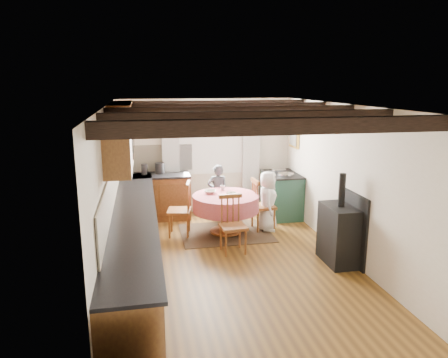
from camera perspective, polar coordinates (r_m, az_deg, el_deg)
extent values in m
cube|color=brown|center=(6.63, 1.36, -11.28)|extent=(3.60, 5.50, 0.00)
cube|color=white|center=(6.05, 1.48, 9.90)|extent=(3.60, 5.50, 0.00)
cube|color=silver|center=(8.88, -2.43, 3.10)|extent=(3.60, 0.00, 2.40)
cube|color=silver|center=(3.74, 10.77, -11.35)|extent=(3.60, 0.00, 2.40)
cube|color=silver|center=(6.11, -15.29, -1.94)|extent=(0.00, 5.50, 2.40)
cube|color=silver|center=(6.85, 16.29, -0.42)|extent=(0.00, 5.50, 2.40)
cube|color=black|center=(4.14, 7.57, 7.09)|extent=(3.60, 0.16, 0.16)
cube|color=black|center=(5.09, 3.96, 8.27)|extent=(3.60, 0.16, 0.16)
cube|color=black|center=(6.06, 1.48, 9.05)|extent=(3.60, 0.16, 0.16)
cube|color=black|center=(7.04, -0.32, 9.61)|extent=(3.60, 0.16, 0.16)
cube|color=black|center=(8.02, -1.68, 10.02)|extent=(3.60, 0.16, 0.16)
cube|color=beige|center=(6.40, -14.94, -1.25)|extent=(0.02, 4.50, 0.55)
cube|color=beige|center=(8.77, -8.89, 2.82)|extent=(1.40, 0.02, 0.55)
cube|color=brown|center=(6.33, -12.14, -8.48)|extent=(0.60, 5.30, 0.88)
cube|color=brown|center=(8.66, -8.97, -2.46)|extent=(1.30, 0.60, 0.88)
cube|color=black|center=(6.18, -12.16, -4.50)|extent=(0.64, 5.30, 0.04)
cube|color=black|center=(8.53, -9.07, 0.48)|extent=(1.30, 0.64, 0.04)
cube|color=brown|center=(7.15, -13.65, 6.40)|extent=(0.34, 1.80, 0.90)
cube|color=brown|center=(5.67, -14.20, 4.21)|extent=(0.34, 0.90, 0.70)
cube|color=white|center=(8.82, -1.80, 5.66)|extent=(1.34, 0.03, 1.54)
cube|color=white|center=(8.83, -1.80, 5.67)|extent=(1.20, 0.01, 1.40)
cube|color=white|center=(8.72, -7.20, 2.15)|extent=(0.35, 0.10, 2.10)
cube|color=white|center=(8.99, 3.67, 2.56)|extent=(0.35, 0.10, 2.10)
cylinder|color=black|center=(8.68, -1.73, 9.52)|extent=(2.00, 0.03, 0.03)
cube|color=gold|center=(8.82, 9.50, 6.15)|extent=(0.04, 0.50, 0.60)
cylinder|color=silver|center=(9.00, 4.23, 6.42)|extent=(0.30, 0.02, 0.30)
cube|color=#3A291C|center=(7.84, 0.23, -7.30)|extent=(1.64, 1.28, 0.01)
imported|color=#384047|center=(8.40, -0.87, -1.86)|extent=(0.43, 0.29, 1.14)
imported|color=white|center=(7.89, 5.94, -2.98)|extent=(0.48, 0.62, 1.13)
imported|color=silver|center=(7.75, -1.91, -1.74)|extent=(0.28, 0.28, 0.06)
imported|color=silver|center=(7.58, 1.00, -2.06)|extent=(0.25, 0.25, 0.06)
imported|color=silver|center=(7.97, -0.20, -1.20)|extent=(0.10, 0.10, 0.09)
cylinder|color=#262628|center=(8.55, -10.75, 1.31)|extent=(0.13, 0.13, 0.22)
cylinder|color=#262628|center=(8.60, -8.69, 1.47)|extent=(0.20, 0.20, 0.22)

